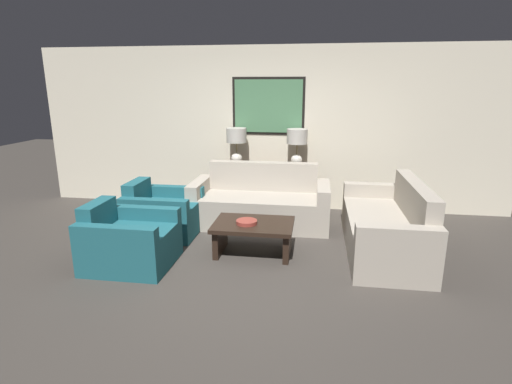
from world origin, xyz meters
The scene contains 11 objects.
ground_plane centered at (0.00, 0.00, 0.00)m, with size 20.00×20.00×0.00m, color #3D3833.
back_wall centered at (0.00, 2.52, 1.33)m, with size 7.82×0.12×2.65m.
console_table centered at (0.00, 2.24, 0.38)m, with size 1.49×0.40×0.75m.
table_lamp_left centered at (-0.49, 2.24, 1.17)m, with size 0.33×0.33×0.61m.
table_lamp_right centered at (0.49, 2.24, 1.17)m, with size 0.33×0.33×0.61m.
couch_by_back_wall centered at (0.00, 1.56, 0.30)m, with size 2.02×0.88×0.89m.
couch_by_side centered at (1.71, 0.79, 0.30)m, with size 0.88×2.02×0.89m.
coffee_table centered at (0.07, 0.45, 0.29)m, with size 0.97×0.68×0.40m.
decorative_bowl centered at (-0.01, 0.40, 0.43)m, with size 0.26×0.26×0.04m.
armchair_near_back_wall centered at (-1.31, 0.97, 0.28)m, with size 0.94×0.85×0.74m.
armchair_near_camera centered at (-1.31, -0.08, 0.28)m, with size 0.94×0.85×0.74m.
Camera 1 is at (0.78, -4.10, 2.03)m, focal length 28.00 mm.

